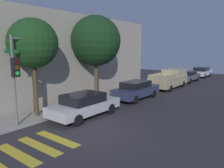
{
  "coord_description": "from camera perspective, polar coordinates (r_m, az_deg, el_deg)",
  "views": [
    {
      "loc": [
        -7.33,
        -6.69,
        3.91
      ],
      "look_at": [
        3.99,
        2.1,
        1.6
      ],
      "focal_mm": 35.0,
      "sensor_mm": 36.0,
      "label": 1
    }
  ],
  "objects": [
    {
      "name": "ground_plane",
      "position": [
        10.66,
        -4.34,
        -12.39
      ],
      "size": [
        60.0,
        60.0,
        0.0
      ],
      "primitive_type": "plane",
      "color": "#2D2B30"
    },
    {
      "name": "sidewalk",
      "position": [
        13.52,
        -17.16,
        -7.76
      ],
      "size": [
        26.0,
        1.61,
        0.14
      ],
      "primitive_type": "cube",
      "color": "gray",
      "rests_on": "ground"
    },
    {
      "name": "building_row",
      "position": [
        16.61,
        -26.1,
        5.86
      ],
      "size": [
        26.0,
        6.0,
        6.44
      ],
      "primitive_type": "cube",
      "color": "#A89E8E",
      "rests_on": "ground"
    },
    {
      "name": "crosswalk",
      "position": [
        9.49,
        -20.91,
        -15.8
      ],
      "size": [
        3.19,
        2.6,
        0.0
      ],
      "color": "gold",
      "rests_on": "ground"
    },
    {
      "name": "traffic_light_pole",
      "position": [
        11.58,
        -22.62,
        4.79
      ],
      "size": [
        2.06,
        0.56,
        4.56
      ],
      "color": "slate",
      "rests_on": "ground"
    },
    {
      "name": "sedan_near_corner",
      "position": [
        12.77,
        -7.22,
        -5.35
      ],
      "size": [
        4.43,
        1.86,
        1.38
      ],
      "color": "#B7BABF",
      "rests_on": "ground"
    },
    {
      "name": "sedan_middle",
      "position": [
        17.17,
        6.35,
        -1.49
      ],
      "size": [
        4.55,
        1.75,
        1.43
      ],
      "color": "#2D3351",
      "rests_on": "ground"
    },
    {
      "name": "pickup_truck",
      "position": [
        22.79,
        14.82,
        1.32
      ],
      "size": [
        5.25,
        2.02,
        1.83
      ],
      "color": "tan",
      "rests_on": "ground"
    },
    {
      "name": "sedan_far_end",
      "position": [
        27.75,
        19.12,
        2.0
      ],
      "size": [
        4.54,
        1.75,
        1.3
      ],
      "color": "#4C5156",
      "rests_on": "ground"
    },
    {
      "name": "sedan_tail_of_row",
      "position": [
        33.17,
        22.32,
        2.97
      ],
      "size": [
        4.49,
        1.83,
        1.38
      ],
      "color": "silver",
      "rests_on": "ground"
    },
    {
      "name": "tree_near_corner",
      "position": [
        12.83,
        -19.93,
        9.86
      ],
      "size": [
        2.74,
        2.74,
        5.58
      ],
      "color": "#4C3823",
      "rests_on": "ground"
    },
    {
      "name": "tree_midblock",
      "position": [
        16.16,
        -4.29,
        11.12
      ],
      "size": [
        3.65,
        3.65,
        6.31
      ],
      "color": "brown",
      "rests_on": "ground"
    }
  ]
}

